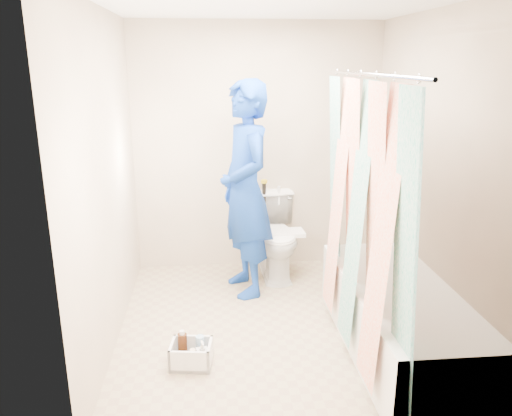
{
  "coord_description": "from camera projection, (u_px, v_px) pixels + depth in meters",
  "views": [
    {
      "loc": [
        -0.46,
        -3.52,
        2.03
      ],
      "look_at": [
        -0.1,
        0.33,
        0.89
      ],
      "focal_mm": 35.0,
      "sensor_mm": 36.0,
      "label": 1
    }
  ],
  "objects": [
    {
      "name": "floor",
      "position": [
        273.0,
        326.0,
        3.98
      ],
      "size": [
        2.6,
        2.6,
        0.0
      ],
      "primitive_type": "plane",
      "color": "tan",
      "rests_on": "ground"
    },
    {
      "name": "ceiling",
      "position": [
        276.0,
        3.0,
        3.3
      ],
      "size": [
        2.4,
        2.6,
        0.02
      ],
      "primitive_type": "cube",
      "color": "white",
      "rests_on": "wall_back"
    },
    {
      "name": "wall_back",
      "position": [
        257.0,
        149.0,
        4.88
      ],
      "size": [
        2.4,
        0.02,
        2.4
      ],
      "primitive_type": "cube",
      "color": "#C8B499",
      "rests_on": "ground"
    },
    {
      "name": "wall_front",
      "position": [
        309.0,
        240.0,
        2.4
      ],
      "size": [
        2.4,
        0.02,
        2.4
      ],
      "primitive_type": "cube",
      "color": "#C8B499",
      "rests_on": "ground"
    },
    {
      "name": "wall_left",
      "position": [
        107.0,
        183.0,
        3.53
      ],
      "size": [
        0.02,
        2.6,
        2.4
      ],
      "primitive_type": "cube",
      "color": "#C8B499",
      "rests_on": "ground"
    },
    {
      "name": "wall_right",
      "position": [
        432.0,
        176.0,
        3.75
      ],
      "size": [
        0.02,
        2.6,
        2.4
      ],
      "primitive_type": "cube",
      "color": "#C8B499",
      "rests_on": "ground"
    },
    {
      "name": "bathtub",
      "position": [
        398.0,
        317.0,
        3.57
      ],
      "size": [
        0.7,
        1.75,
        0.5
      ],
      "color": "white",
      "rests_on": "ground"
    },
    {
      "name": "curtain_rod",
      "position": [
        368.0,
        74.0,
        3.07
      ],
      "size": [
        0.02,
        1.9,
        0.02
      ],
      "primitive_type": "cylinder",
      "rotation": [
        1.57,
        0.0,
        0.0
      ],
      "color": "silver",
      "rests_on": "wall_back"
    },
    {
      "name": "shower_curtain",
      "position": [
        359.0,
        218.0,
        3.33
      ],
      "size": [
        0.06,
        1.75,
        1.8
      ],
      "primitive_type": "cube",
      "color": "white",
      "rests_on": "curtain_rod"
    },
    {
      "name": "toilet",
      "position": [
        276.0,
        236.0,
        4.85
      ],
      "size": [
        0.48,
        0.8,
        0.8
      ],
      "primitive_type": "imported",
      "rotation": [
        0.0,
        0.0,
        0.04
      ],
      "color": "silver",
      "rests_on": "ground"
    },
    {
      "name": "tank_lid",
      "position": [
        278.0,
        233.0,
        4.71
      ],
      "size": [
        0.5,
        0.23,
        0.04
      ],
      "primitive_type": "cube",
      "rotation": [
        0.0,
        0.0,
        0.04
      ],
      "color": "white",
      "rests_on": "toilet"
    },
    {
      "name": "tank_internals",
      "position": [
        268.0,
        192.0,
        4.93
      ],
      "size": [
        0.2,
        0.06,
        0.26
      ],
      "color": "black",
      "rests_on": "toilet"
    },
    {
      "name": "plumber",
      "position": [
        245.0,
        190.0,
        4.35
      ],
      "size": [
        0.62,
        0.79,
        1.89
      ],
      "primitive_type": "imported",
      "rotation": [
        0.0,
        0.0,
        -1.3
      ],
      "color": "#100F9B",
      "rests_on": "ground"
    },
    {
      "name": "cleaning_caddy",
      "position": [
        193.0,
        355.0,
        3.44
      ],
      "size": [
        0.31,
        0.26,
        0.21
      ],
      "rotation": [
        0.0,
        0.0,
        -0.13
      ],
      "color": "white",
      "rests_on": "ground"
    }
  ]
}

